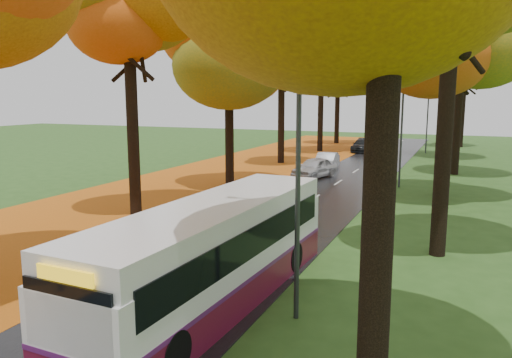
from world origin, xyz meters
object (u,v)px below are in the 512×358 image
Objects in this scene: car_white at (315,168)px; car_dark at (362,145)px; streetlamp_far at (425,109)px; streetlamp_mid at (398,117)px; car_silver at (327,162)px; streetlamp_near at (289,150)px; bus at (215,251)px.

car_dark is (-0.18, 19.17, -0.06)m from car_white.
car_dark is at bearing -166.17° from streetlamp_far.
streetlamp_mid is at bearing -90.00° from streetlamp_far.
car_white is 4.18m from car_silver.
car_white is at bearing 168.11° from streetlamp_mid.
streetlamp_mid and streetlamp_far have the same top height.
streetlamp_far is at bearing 12.39° from car_dark.
streetlamp_mid is 1.83× the size of car_silver.
streetlamp_near is 43.10m from car_dark.
streetlamp_near is 44.00m from streetlamp_far.
car_white is (-3.77, 23.23, -0.82)m from bus.
streetlamp_mid is 21.76m from car_dark.
streetlamp_near is 1.00× the size of streetlamp_far.
streetlamp_far is 1.65× the size of car_dark.
streetlamp_far is 0.69× the size of bus.
streetlamp_mid is 22.29m from bus.
streetlamp_mid is 1.65× the size of car_dark.
streetlamp_far is at bearing 64.62° from car_silver.
streetlamp_near is at bearing -60.50° from car_white.
streetlamp_near reaches higher than car_dark.
streetlamp_near is at bearing -90.00° from streetlamp_far.
car_silver is 0.90× the size of car_dark.
bus is (-2.32, 0.05, -3.09)m from streetlamp_near.
car_white is 19.17m from car_dark.
bus reaches higher than car_dark.
bus is (-2.32, -21.95, -3.09)m from streetlamp_mid.
car_silver reaches higher than car_dark.
streetlamp_near is 28.45m from car_silver.
streetlamp_near is 1.65× the size of car_dark.
streetlamp_near is 1.00× the size of streetlamp_mid.
streetlamp_mid is at bearing -74.38° from car_dark.
streetlamp_near and streetlamp_far have the same top height.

